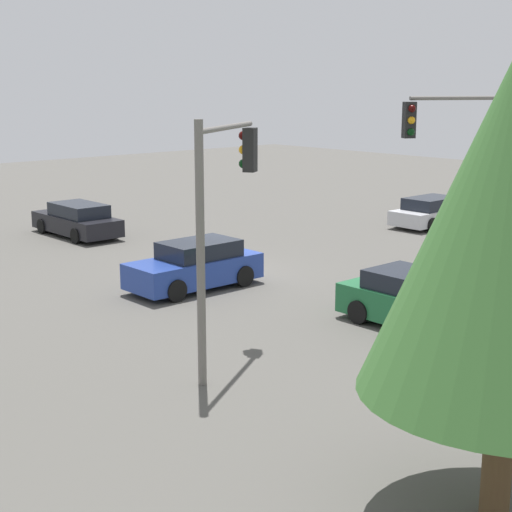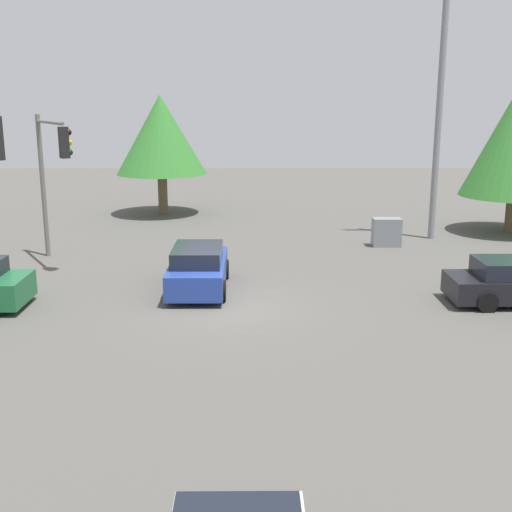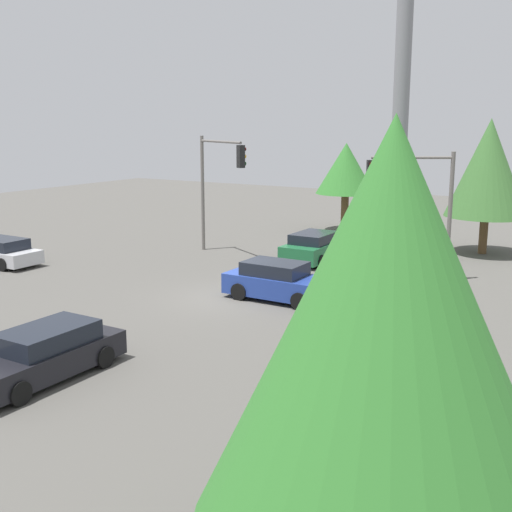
# 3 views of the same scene
# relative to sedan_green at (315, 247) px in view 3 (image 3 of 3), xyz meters

# --- Properties ---
(ground_plane) EXTENTS (80.00, 80.00, 0.00)m
(ground_plane) POSITION_rel_sedan_green_xyz_m (-7.92, -0.15, -0.70)
(ground_plane) COLOR #54514C
(sedan_green) EXTENTS (4.27, 2.02, 1.44)m
(sedan_green) POSITION_rel_sedan_green_xyz_m (0.00, 0.00, 0.00)
(sedan_green) COLOR #1E6638
(sedan_green) RESTS_ON ground_plane
(sedan_blue) EXTENTS (1.89, 4.22, 1.47)m
(sedan_blue) POSITION_rel_sedan_green_xyz_m (-7.05, -1.89, 0.01)
(sedan_blue) COLOR #233D93
(sedan_blue) RESTS_ON ground_plane
(sedan_dark) EXTENTS (4.61, 1.87, 1.38)m
(sedan_dark) POSITION_rel_sedan_green_xyz_m (-17.06, -0.34, -0.04)
(sedan_dark) COLOR black
(sedan_dark) RESTS_ON ground_plane
(sedan_silver) EXTENTS (1.89, 4.28, 1.30)m
(sedan_silver) POSITION_rel_sedan_green_xyz_m (-8.61, 12.56, -0.07)
(sedan_silver) COLOR silver
(sedan_silver) RESTS_ON ground_plane
(traffic_signal_main) EXTENTS (2.12, 3.23, 5.53)m
(traffic_signal_main) POSITION_rel_sedan_green_xyz_m (-1.46, -5.36, 3.10)
(traffic_signal_main) COLOR slate
(traffic_signal_main) RESTS_ON ground_plane
(traffic_signal_cross) EXTENTS (2.44, 4.09, 6.03)m
(traffic_signal_cross) POSITION_rel_sedan_green_xyz_m (-1.35, 4.85, 3.49)
(traffic_signal_cross) COLOR slate
(traffic_signal_cross) RESTS_ON ground_plane
(utility_pole_tall) EXTENTS (2.20, 0.28, 11.95)m
(utility_pole_tall) POSITION_rel_sedan_green_xyz_m (-16.87, -9.80, 5.59)
(utility_pole_tall) COLOR gray
(utility_pole_tall) RESTS_ON ground_plane
(electrical_cabinet) EXTENTS (1.19, 0.64, 1.20)m
(electrical_cabinet) POSITION_rel_sedan_green_xyz_m (-14.53, -8.23, -0.09)
(electrical_cabinet) COLOR gray
(electrical_cabinet) RESTS_ON ground_plane
(tree_corner) EXTENTS (4.79, 4.79, 6.83)m
(tree_corner) POSITION_rel_sedan_green_xyz_m (-20.87, -11.11, 3.57)
(tree_corner) COLOR brown
(tree_corner) RESTS_ON ground_plane
(tree_behind) EXTENTS (4.15, 4.15, 6.93)m
(tree_behind) POSITION_rel_sedan_green_xyz_m (6.26, -6.63, 3.73)
(tree_behind) COLOR brown
(tree_behind) RESTS_ON ground_plane
(tree_left) EXTENTS (3.70, 3.70, 5.48)m
(tree_left) POSITION_rel_sedan_green_xyz_m (9.18, 2.45, 3.19)
(tree_left) COLOR brown
(tree_left) RESTS_ON ground_plane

